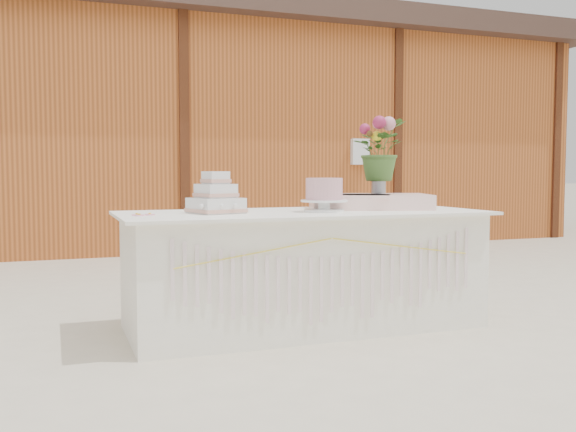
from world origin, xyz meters
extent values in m
plane|color=beige|center=(0.00, 0.00, 0.00)|extent=(80.00, 80.00, 0.00)
cube|color=#AF5924|center=(0.00, 6.00, 1.50)|extent=(12.00, 4.00, 3.00)
cube|color=#3A2820|center=(0.00, 6.00, 3.15)|extent=(12.60, 4.60, 0.30)
cube|color=white|center=(0.00, 0.00, 0.38)|extent=(2.28, 0.88, 0.75)
cube|color=white|center=(0.00, 0.00, 0.76)|extent=(2.40, 1.00, 0.02)
cube|color=silver|center=(-0.59, 0.02, 0.82)|extent=(0.35, 0.35, 0.10)
cube|color=#D89C88|center=(-0.59, 0.02, 0.79)|extent=(0.37, 0.37, 0.02)
cube|color=silver|center=(-0.59, 0.02, 0.91)|extent=(0.25, 0.25, 0.09)
cube|color=#D89C88|center=(-0.59, 0.02, 0.89)|extent=(0.27, 0.27, 0.02)
cube|color=silver|center=(-0.59, 0.02, 0.99)|extent=(0.16, 0.16, 0.08)
cube|color=#D89C88|center=(-0.59, 0.02, 0.97)|extent=(0.18, 0.18, 0.02)
cylinder|color=white|center=(0.11, -0.08, 0.78)|extent=(0.26, 0.26, 0.02)
cylinder|color=white|center=(0.11, -0.08, 0.81)|extent=(0.08, 0.08, 0.05)
cylinder|color=white|center=(0.11, -0.08, 0.84)|extent=(0.31, 0.31, 0.01)
cylinder|color=#E9A8AF|center=(0.11, -0.08, 0.92)|extent=(0.24, 0.24, 0.14)
cube|color=#FFD2CD|center=(0.54, 0.11, 0.82)|extent=(0.92, 0.70, 0.10)
cylinder|color=#AAABAF|center=(0.64, 0.16, 0.94)|extent=(0.10, 0.10, 0.14)
imported|color=#3E6528|center=(0.64, 0.16, 1.23)|extent=(0.52, 0.51, 0.44)
camera|label=1|loc=(-1.56, -3.91, 1.03)|focal=40.00mm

